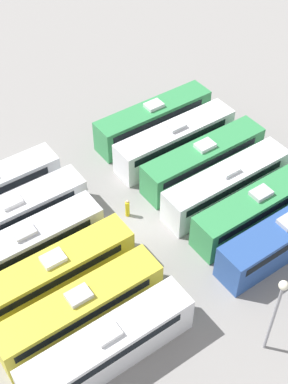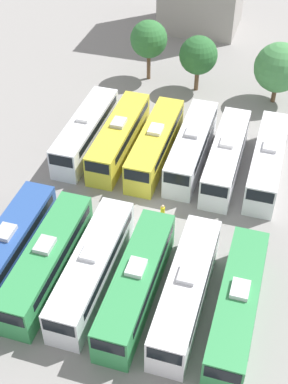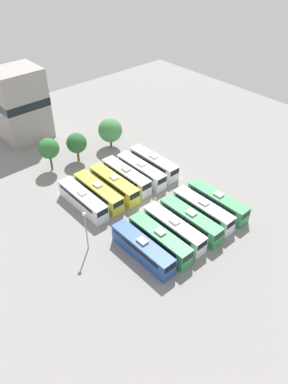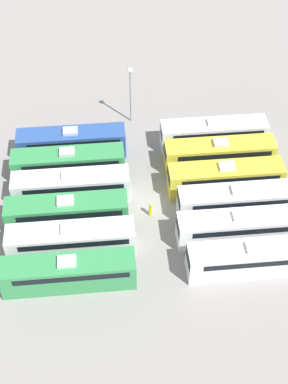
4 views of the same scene
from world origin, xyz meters
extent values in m
plane|color=gray|center=(0.00, 0.00, 0.00)|extent=(114.41, 114.41, 0.00)
cube|color=#284C93|center=(-8.57, -7.93, 1.56)|extent=(2.54, 11.82, 3.12)
cube|color=black|center=(-8.57, -7.63, 2.42)|extent=(2.58, 10.05, 0.69)
cube|color=black|center=(-8.57, -13.83, 2.42)|extent=(2.23, 0.08, 1.09)
cube|color=#B2B2B7|center=(-8.57, -7.93, 3.29)|extent=(1.20, 1.60, 0.35)
cube|color=#338C4C|center=(-5.27, -8.27, 1.56)|extent=(2.54, 11.82, 3.12)
cube|color=black|center=(-5.27, -7.98, 2.42)|extent=(2.58, 10.05, 0.69)
cube|color=black|center=(-5.27, -14.18, 2.42)|extent=(2.23, 0.08, 1.09)
cube|color=#B2B2B7|center=(-5.27, -8.27, 3.29)|extent=(1.20, 1.60, 0.35)
cube|color=silver|center=(-1.86, -7.99, 1.56)|extent=(2.54, 11.82, 3.12)
cube|color=black|center=(-1.86, -7.70, 2.42)|extent=(2.58, 10.05, 0.69)
cube|color=black|center=(-1.86, -13.89, 2.42)|extent=(2.23, 0.08, 1.09)
cube|color=silver|center=(-1.86, -7.99, 3.29)|extent=(1.20, 1.60, 0.35)
cube|color=#338C4C|center=(1.59, -8.39, 1.56)|extent=(2.54, 11.82, 3.12)
cube|color=black|center=(1.59, -8.09, 2.42)|extent=(2.58, 10.05, 0.69)
cube|color=black|center=(1.59, -14.29, 2.42)|extent=(2.23, 0.08, 1.09)
cube|color=silver|center=(1.59, -8.39, 3.29)|extent=(1.20, 1.60, 0.35)
cube|color=white|center=(5.10, -8.00, 1.56)|extent=(2.54, 11.82, 3.12)
cube|color=black|center=(5.10, -7.70, 2.42)|extent=(2.58, 10.05, 0.69)
cube|color=black|center=(5.10, -13.90, 2.42)|extent=(2.23, 0.08, 1.09)
cube|color=#B2B2B7|center=(5.10, -8.00, 3.29)|extent=(1.20, 1.60, 0.35)
cube|color=#338C4C|center=(8.70, -8.22, 1.56)|extent=(2.54, 11.82, 3.12)
cube|color=black|center=(8.70, -7.92, 2.42)|extent=(2.58, 10.05, 0.69)
cube|color=silver|center=(8.70, -8.22, 3.29)|extent=(1.20, 1.60, 0.35)
cube|color=silver|center=(-8.59, 7.91, 1.56)|extent=(2.54, 11.82, 3.12)
cube|color=black|center=(-8.59, 8.21, 2.42)|extent=(2.58, 10.05, 0.69)
cube|color=black|center=(-8.59, 2.01, 2.42)|extent=(2.23, 0.08, 1.09)
cube|color=white|center=(-8.59, 7.91, 3.29)|extent=(1.20, 1.60, 0.35)
cube|color=gold|center=(-5.22, 7.94, 1.56)|extent=(2.54, 11.82, 3.12)
cube|color=black|center=(-5.22, 8.24, 2.42)|extent=(2.58, 10.05, 0.69)
cube|color=black|center=(-5.22, 2.04, 2.42)|extent=(2.23, 0.08, 1.09)
cube|color=#B2B2B7|center=(-5.22, 7.94, 3.29)|extent=(1.20, 1.60, 0.35)
cube|color=gold|center=(-1.61, 7.86, 1.56)|extent=(2.54, 11.82, 3.12)
cube|color=black|center=(-1.61, 8.16, 2.42)|extent=(2.58, 10.05, 0.69)
cube|color=black|center=(-1.61, 1.96, 2.42)|extent=(2.23, 0.08, 1.09)
cube|color=white|center=(-1.61, 7.86, 3.29)|extent=(1.20, 1.60, 0.35)
cube|color=silver|center=(1.72, 8.42, 1.56)|extent=(2.54, 11.82, 3.12)
cube|color=black|center=(1.72, 8.72, 2.42)|extent=(2.58, 10.05, 0.69)
cube|color=black|center=(1.72, 2.52, 2.42)|extent=(2.23, 0.08, 1.09)
cube|color=#B2B2B7|center=(1.72, 8.42, 3.29)|extent=(1.20, 1.60, 0.35)
cube|color=white|center=(5.05, 7.88, 1.56)|extent=(2.54, 11.82, 3.12)
cube|color=black|center=(5.05, 8.18, 2.42)|extent=(2.58, 10.05, 0.69)
cube|color=black|center=(5.05, 1.98, 2.42)|extent=(2.23, 0.08, 1.09)
cube|color=white|center=(5.05, 7.88, 3.29)|extent=(1.20, 1.60, 0.35)
cube|color=silver|center=(8.74, 8.28, 1.56)|extent=(2.54, 11.82, 3.12)
cube|color=black|center=(8.74, 8.58, 2.42)|extent=(2.58, 10.05, 0.69)
cube|color=black|center=(8.74, 2.38, 2.42)|extent=(2.23, 0.08, 1.09)
cube|color=silver|center=(8.74, 8.28, 3.29)|extent=(1.20, 1.60, 0.35)
cylinder|color=gold|center=(1.30, -0.20, 0.76)|extent=(0.36, 0.36, 1.51)
sphere|color=tan|center=(1.30, -0.20, 1.63)|extent=(0.24, 0.24, 0.24)
cylinder|color=gray|center=(-13.79, -0.98, 3.45)|extent=(0.20, 0.20, 6.90)
sphere|color=#EAE5C6|center=(-13.79, -0.98, 7.08)|extent=(0.60, 0.60, 0.60)
camera|label=1|loc=(-23.62, 15.80, 32.57)|focal=50.00mm
camera|label=2|loc=(9.01, -31.19, 31.25)|focal=50.00mm
camera|label=3|loc=(-34.67, -37.60, 42.85)|focal=35.00mm
camera|label=4|loc=(36.26, -4.14, 40.85)|focal=50.00mm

